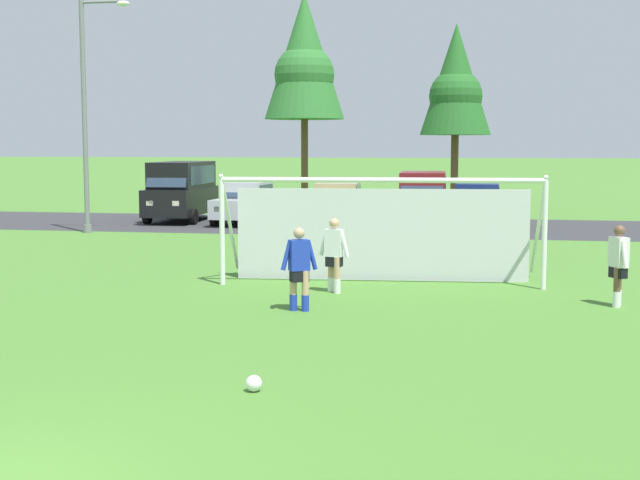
# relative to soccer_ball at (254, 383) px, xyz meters

# --- Properties ---
(ground_plane) EXTENTS (400.00, 400.00, 0.00)m
(ground_plane) POSITION_rel_soccer_ball_xyz_m (-1.82, 11.14, -0.11)
(ground_plane) COLOR #477A2D
(parking_lot_strip) EXTENTS (52.00, 8.40, 0.01)m
(parking_lot_strip) POSITION_rel_soccer_ball_xyz_m (-1.82, 23.89, -0.11)
(parking_lot_strip) COLOR #333335
(parking_lot_strip) RESTS_ON ground
(soccer_ball) EXTENTS (0.22, 0.22, 0.22)m
(soccer_ball) POSITION_rel_soccer_ball_xyz_m (0.00, 0.00, 0.00)
(soccer_ball) COLOR white
(soccer_ball) RESTS_ON ground
(soccer_goal) EXTENTS (7.56, 2.58, 2.57)m
(soccer_goal) POSITION_rel_soccer_ball_xyz_m (0.59, 9.58, 1.18)
(soccer_goal) COLOR white
(soccer_goal) RESTS_ON ground
(player_striker_near) EXTENTS (0.71, 0.40, 1.64)m
(player_striker_near) POSITION_rel_soccer_ball_xyz_m (-0.57, 5.62, 0.71)
(player_striker_near) COLOR tan
(player_striker_near) RESTS_ON ground
(player_midfield_center) EXTENTS (0.72, 0.35, 1.64)m
(player_midfield_center) POSITION_rel_soccer_ball_xyz_m (-0.25, 7.86, 0.71)
(player_midfield_center) COLOR tan
(player_midfield_center) RESTS_ON ground
(player_defender_far) EXTENTS (0.38, 0.73, 1.64)m
(player_defender_far) POSITION_rel_soccer_ball_xyz_m (5.62, 7.26, 0.71)
(player_defender_far) COLOR brown
(player_defender_far) RESTS_ON ground
(parked_car_slot_far_left) EXTENTS (2.31, 4.86, 2.52)m
(parked_car_slot_far_left) POSITION_rel_soccer_ball_xyz_m (-9.66, 24.59, 1.23)
(parked_car_slot_far_left) COLOR black
(parked_car_slot_far_left) RESTS_ON ground
(parked_car_slot_left) EXTENTS (2.16, 4.27, 1.72)m
(parked_car_slot_left) POSITION_rel_soccer_ball_xyz_m (-6.61, 23.81, 0.77)
(parked_car_slot_left) COLOR #B2B2BC
(parked_car_slot_left) RESTS_ON ground
(parked_car_slot_center_left) EXTENTS (2.20, 4.28, 1.72)m
(parked_car_slot_center_left) POSITION_rel_soccer_ball_xyz_m (-2.79, 23.66, 0.77)
(parked_car_slot_center_left) COLOR tan
(parked_car_slot_center_left) RESTS_ON ground
(parked_car_slot_center) EXTENTS (2.27, 4.67, 2.16)m
(parked_car_slot_center) POSITION_rel_soccer_ball_xyz_m (0.61, 24.00, 1.00)
(parked_car_slot_center) COLOR maroon
(parked_car_slot_center) RESTS_ON ground
(parked_car_slot_center_right) EXTENTS (2.12, 4.24, 1.72)m
(parked_car_slot_center_right) POSITION_rel_soccer_ball_xyz_m (2.73, 24.25, 0.77)
(parked_car_slot_center_right) COLOR navy
(parked_car_slot_center_right) RESTS_ON ground
(tree_left_edge) EXTENTS (4.10, 4.10, 10.93)m
(tree_left_edge) POSITION_rel_soccer_ball_xyz_m (-6.13, 33.49, 7.40)
(tree_left_edge) COLOR brown
(tree_left_edge) RESTS_ON ground
(tree_mid_left) EXTENTS (3.34, 3.34, 8.89)m
(tree_mid_left) POSITION_rel_soccer_ball_xyz_m (1.60, 31.24, 6.00)
(tree_mid_left) COLOR brown
(tree_mid_left) RESTS_ON ground
(street_lamp) EXTENTS (2.00, 0.32, 8.43)m
(street_lamp) POSITION_rel_soccer_ball_xyz_m (-11.26, 19.20, 4.25)
(street_lamp) COLOR slate
(street_lamp) RESTS_ON ground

